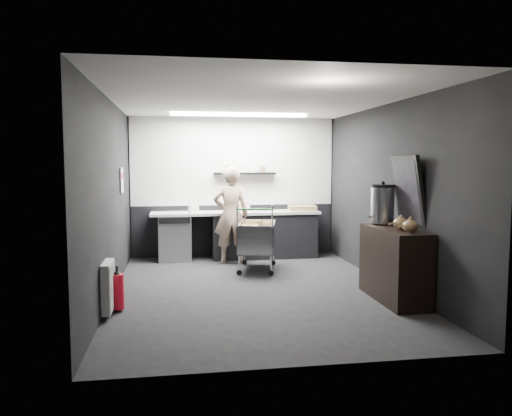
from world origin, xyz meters
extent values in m
plane|color=black|center=(0.00, 0.00, 0.00)|extent=(5.50, 5.50, 0.00)
plane|color=silver|center=(0.00, 0.00, 2.70)|extent=(5.50, 5.50, 0.00)
plane|color=black|center=(0.00, 2.75, 1.35)|extent=(5.50, 0.00, 5.50)
plane|color=black|center=(0.00, -2.75, 1.35)|extent=(5.50, 0.00, 5.50)
plane|color=black|center=(-2.00, 0.00, 1.35)|extent=(0.00, 5.50, 5.50)
plane|color=black|center=(2.00, 0.00, 1.35)|extent=(0.00, 5.50, 5.50)
cube|color=beige|center=(0.00, 2.73, 1.85)|extent=(3.95, 0.02, 1.70)
cube|color=black|center=(0.00, 2.73, 0.50)|extent=(3.95, 0.02, 1.00)
cube|color=black|center=(0.20, 2.62, 1.62)|extent=(1.20, 0.22, 0.04)
cylinder|color=silver|center=(1.40, 2.72, 2.15)|extent=(0.20, 0.03, 0.20)
cube|color=silver|center=(-1.98, 1.30, 1.55)|extent=(0.02, 0.30, 0.40)
cube|color=red|center=(-1.98, 1.30, 1.62)|extent=(0.02, 0.22, 0.10)
cube|color=silver|center=(-1.94, -0.90, 0.35)|extent=(0.10, 0.50, 0.60)
cube|color=white|center=(0.00, 1.85, 2.67)|extent=(2.40, 0.20, 0.04)
cube|color=black|center=(0.55, 2.42, 0.42)|extent=(2.00, 0.56, 0.85)
cube|color=beige|center=(0.00, 2.42, 0.88)|extent=(3.20, 0.60, 0.05)
cube|color=#9EA0A5|center=(-1.15, 2.42, 0.42)|extent=(0.60, 0.58, 0.85)
cube|color=black|center=(-1.15, 2.12, 0.78)|extent=(0.56, 0.02, 0.10)
imported|color=beige|center=(-0.14, 1.97, 0.88)|extent=(0.67, 0.46, 1.77)
cube|color=silver|center=(0.23, 1.32, 0.34)|extent=(0.80, 1.04, 0.02)
cube|color=silver|center=(-0.06, 1.32, 0.57)|extent=(0.24, 0.91, 0.49)
cube|color=silver|center=(0.52, 1.32, 0.57)|extent=(0.24, 0.91, 0.49)
cube|color=silver|center=(0.23, 0.86, 0.57)|extent=(0.59, 0.16, 0.49)
cube|color=silver|center=(0.23, 1.77, 0.57)|extent=(0.59, 0.16, 0.49)
cylinder|color=silver|center=(-0.03, 0.89, 0.19)|extent=(0.02, 0.02, 0.33)
cylinder|color=silver|center=(0.49, 0.89, 0.19)|extent=(0.02, 0.02, 0.33)
cylinder|color=silver|center=(-0.03, 1.74, 0.19)|extent=(0.02, 0.02, 0.33)
cylinder|color=silver|center=(0.49, 1.74, 0.19)|extent=(0.02, 0.02, 0.33)
cylinder|color=#248729|center=(0.23, 0.80, 1.09)|extent=(0.59, 0.17, 0.03)
cube|color=olive|center=(0.10, 1.42, 0.56)|extent=(0.33, 0.38, 0.41)
cube|color=olive|center=(0.39, 1.18, 0.53)|extent=(0.30, 0.35, 0.37)
cylinder|color=black|center=(-0.03, 0.89, 0.04)|extent=(0.09, 0.05, 0.09)
cylinder|color=black|center=(-0.03, 1.74, 0.04)|extent=(0.09, 0.05, 0.09)
cylinder|color=black|center=(0.49, 0.89, 0.04)|extent=(0.09, 0.05, 0.09)
cylinder|color=black|center=(0.49, 1.74, 0.04)|extent=(0.09, 0.05, 0.09)
cube|color=black|center=(1.74, -0.82, 0.48)|extent=(0.48, 1.29, 0.97)
cylinder|color=silver|center=(1.74, -0.39, 1.24)|extent=(0.32, 0.32, 0.49)
cylinder|color=black|center=(1.74, -0.39, 1.51)|extent=(0.32, 0.32, 0.04)
sphere|color=black|center=(1.74, -0.39, 1.55)|extent=(0.05, 0.05, 0.05)
ellipsoid|color=brown|center=(1.74, -0.98, 1.05)|extent=(0.19, 0.19, 0.15)
ellipsoid|color=brown|center=(1.74, -1.25, 1.05)|extent=(0.19, 0.19, 0.15)
cube|color=black|center=(1.94, -0.77, 1.45)|extent=(0.22, 0.75, 0.96)
cube|color=black|center=(1.92, -0.77, 1.45)|extent=(0.16, 0.65, 0.83)
cylinder|color=red|center=(-1.85, -0.75, 0.25)|extent=(0.16, 0.16, 0.44)
cone|color=black|center=(-1.85, -0.75, 0.49)|extent=(0.11, 0.11, 0.07)
cylinder|color=black|center=(-1.85, -0.75, 0.53)|extent=(0.03, 0.03, 0.07)
cube|color=olive|center=(1.29, 2.37, 0.95)|extent=(0.55, 0.44, 0.10)
cylinder|color=#F7D6D9|center=(0.17, 2.42, 1.00)|extent=(0.21, 0.21, 0.21)
cube|color=silver|center=(-0.80, 2.37, 0.97)|extent=(0.20, 0.18, 0.15)
camera|label=1|loc=(-1.11, -6.98, 1.84)|focal=35.00mm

